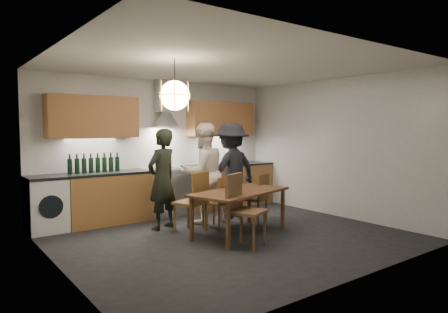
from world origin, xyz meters
TOP-DOWN VIEW (x-y plane):
  - ground at (0.00, 0.00)m, footprint 5.00×5.00m
  - room_shell at (0.00, 0.00)m, footprint 5.02×4.52m
  - counter_run at (0.02, 1.95)m, footprint 5.00×0.62m
  - range_stove at (0.00, 1.94)m, footprint 0.90×0.60m
  - wall_fixtures at (0.00, 2.07)m, footprint 4.30×0.54m
  - pendant_lamp at (-1.00, -0.10)m, footprint 0.43×0.43m
  - dining_table at (0.18, -0.04)m, footprint 1.80×1.23m
  - chair_back_left at (-0.31, 0.50)m, footprint 0.57×0.57m
  - chair_back_mid at (0.18, 0.48)m, footprint 0.50×0.50m
  - chair_back_right at (0.91, 0.36)m, footprint 0.51×0.51m
  - chair_front at (-0.17, -0.50)m, footprint 0.61×0.61m
  - person_left at (-0.62, 1.01)m, footprint 0.70×0.58m
  - person_mid at (0.17, 0.97)m, footprint 0.88×0.69m
  - person_right at (0.84, 1.03)m, footprint 1.20×0.76m
  - mixing_bowl at (1.00, 1.90)m, footprint 0.35×0.35m
  - stock_pot at (1.78, 1.97)m, footprint 0.25×0.25m
  - wine_bottles at (-1.40, 1.99)m, footprint 0.90×0.08m

SIDE VIEW (x-z plane):
  - ground at x=0.00m, z-range 0.00..0.00m
  - range_stove at x=0.00m, z-range -0.02..0.90m
  - counter_run at x=0.02m, z-range 0.00..0.90m
  - chair_back_right at x=0.91m, z-range 0.06..0.93m
  - chair_back_mid at x=0.18m, z-range 0.06..0.93m
  - chair_back_left at x=-0.31m, z-range 0.07..1.04m
  - chair_front at x=-0.17m, z-range 0.07..1.09m
  - dining_table at x=0.18m, z-range 0.27..0.96m
  - person_left at x=-0.62m, z-range 0.00..1.66m
  - person_mid at x=0.17m, z-range 0.00..1.75m
  - person_right at x=0.84m, z-range 0.00..1.76m
  - mixing_bowl at x=1.00m, z-range 0.90..0.97m
  - stock_pot at x=1.78m, z-range 0.90..1.06m
  - wine_bottles at x=-1.40m, z-range 0.90..1.23m
  - room_shell at x=0.00m, z-range 0.40..3.01m
  - wall_fixtures at x=0.00m, z-range 1.32..2.42m
  - pendant_lamp at x=-1.00m, z-range 1.75..2.45m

